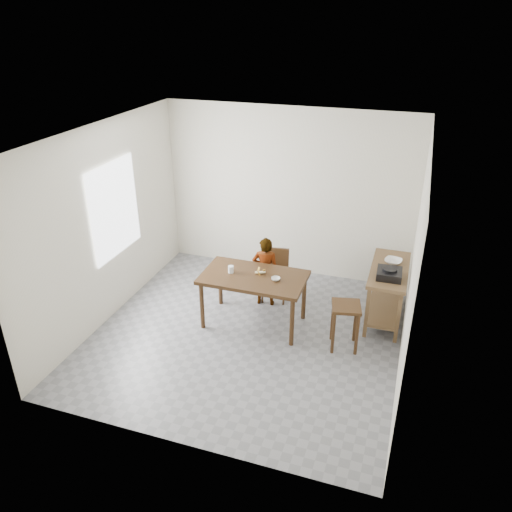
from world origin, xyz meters
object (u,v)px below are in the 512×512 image
(child, at_px, (265,271))
(stool, at_px, (345,326))
(prep_counter, at_px, (386,294))
(dining_table, at_px, (254,300))
(dining_chair, at_px, (275,276))

(child, bearing_deg, stool, 141.66)
(prep_counter, xyz_separation_m, child, (-1.73, -0.15, 0.13))
(child, height_order, stool, child)
(dining_table, relative_size, stool, 2.21)
(dining_table, distance_m, prep_counter, 1.86)
(prep_counter, height_order, dining_chair, prep_counter)
(dining_table, distance_m, stool, 1.29)
(child, bearing_deg, prep_counter, 175.30)
(prep_counter, distance_m, dining_chair, 1.63)
(dining_table, relative_size, child, 1.31)
(dining_table, relative_size, prep_counter, 1.17)
(prep_counter, relative_size, child, 1.12)
(prep_counter, distance_m, child, 1.74)
(child, bearing_deg, dining_table, 81.05)
(prep_counter, height_order, child, child)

